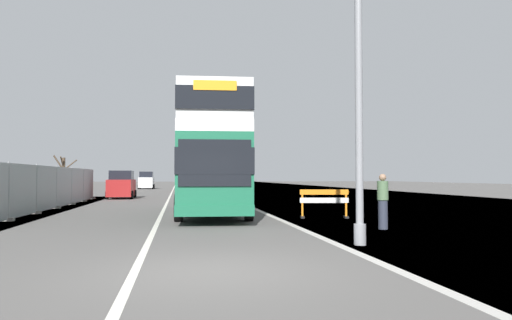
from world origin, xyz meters
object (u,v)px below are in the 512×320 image
Objects in this scene: roadworks_barrier at (324,200)px; car_receding_far at (189,182)px; double_decker_bus at (214,154)px; car_far_side at (146,181)px; car_oncoming_near at (122,185)px; pedestrian_at_kerb at (383,201)px; car_receding_mid at (190,183)px; lamppost_foreground at (359,89)px.

car_receding_far reaches higher than roadworks_barrier.
car_far_side is (-5.73, 42.56, -1.55)m from double_decker_bus.
car_receding_far is 0.96× the size of car_far_side.
double_decker_bus is 16.54m from car_oncoming_near.
car_far_side is at bearing 102.00° from pedestrian_at_kerb.
car_receding_mid is at bearing 99.90° from pedestrian_at_kerb.
lamppost_foreground is 53.14m from car_far_side.
car_receding_mid is 19.97m from car_far_side.
car_far_side is (-5.24, 19.27, 0.05)m from car_receding_mid.
pedestrian_at_kerb is (1.97, 3.05, -2.89)m from lamppost_foreground.
roadworks_barrier is 0.48× the size of car_receding_mid.
car_receding_mid is (5.20, 7.84, 0.03)m from car_oncoming_near.
car_receding_mid reaches higher than roadworks_barrier.
lamppost_foreground reaches higher than pedestrian_at_kerb.
double_decker_bus reaches higher than car_receding_mid.
car_receding_far is 40.20m from pedestrian_at_kerb.
double_decker_bus is 1.40× the size of lamppost_foreground.
car_receding_mid is (-4.62, 26.06, 0.29)m from roadworks_barrier.
double_decker_bus is 2.81× the size of car_receding_mid.
car_far_side reaches higher than car_receding_mid.
double_decker_bus reaches higher than car_oncoming_near.
roadworks_barrier is 36.15m from car_receding_far.
roadworks_barrier is 26.47m from car_receding_mid.
car_far_side is at bearing 119.53° from car_receding_far.
roadworks_barrier is at bearing -82.84° from car_receding_far.
lamppost_foreground reaches higher than double_decker_bus.
car_oncoming_near is at bearing -123.56° from car_receding_mid.
car_far_side is at bearing 102.27° from roadworks_barrier.
car_receding_mid reaches higher than car_receding_far.
car_far_side is 50.43m from pedestrian_at_kerb.
car_far_side is at bearing 105.21° from car_receding_mid.
lamppost_foreground is 33.39m from car_receding_mid.
pedestrian_at_kerb is at bearing -64.80° from car_oncoming_near.
car_receding_mid is 0.96× the size of car_far_side.
pedestrian_at_kerb is (10.49, -49.33, -0.19)m from car_far_side.
car_receding_mid is 1.00× the size of car_receding_far.
double_decker_bus is 8.46m from pedestrian_at_kerb.
roadworks_barrier is (4.14, -2.77, -1.89)m from double_decker_bus.
car_receding_far is at bearing 73.22° from car_oncoming_near.
car_oncoming_near is (-5.69, 15.44, -1.63)m from double_decker_bus.
car_oncoming_near is 9.41m from car_receding_mid.
lamppost_foreground is 4.65× the size of pedestrian_at_kerb.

